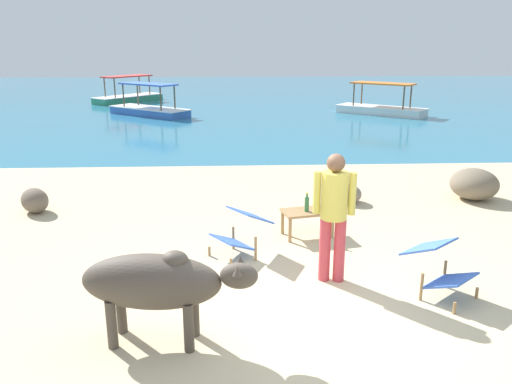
{
  "coord_description": "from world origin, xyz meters",
  "views": [
    {
      "loc": [
        -0.9,
        -5.03,
        2.92
      ],
      "look_at": [
        -0.51,
        3.0,
        0.55
      ],
      "focal_mm": 35.88,
      "sensor_mm": 36.0,
      "label": 1
    }
  ],
  "objects_px": {
    "deck_chair_far": "(241,230)",
    "bottle": "(307,204)",
    "boat_blue": "(149,109)",
    "cow": "(156,282)",
    "person_standing": "(334,208)",
    "low_bench_table": "(308,215)",
    "boat_white": "(381,108)",
    "boat_green": "(128,96)",
    "deck_chair_near": "(439,265)"
  },
  "relations": [
    {
      "from": "cow",
      "to": "bottle",
      "type": "distance_m",
      "value": 3.34
    },
    {
      "from": "cow",
      "to": "boat_green",
      "type": "height_order",
      "value": "boat_green"
    },
    {
      "from": "deck_chair_near",
      "to": "boat_green",
      "type": "distance_m",
      "value": 22.13
    },
    {
      "from": "deck_chair_far",
      "to": "boat_white",
      "type": "bearing_deg",
      "value": -148.41
    },
    {
      "from": "low_bench_table",
      "to": "boat_green",
      "type": "height_order",
      "value": "boat_green"
    },
    {
      "from": "deck_chair_near",
      "to": "boat_white",
      "type": "distance_m",
      "value": 16.12
    },
    {
      "from": "deck_chair_far",
      "to": "boat_blue",
      "type": "distance_m",
      "value": 14.97
    },
    {
      "from": "bottle",
      "to": "boat_green",
      "type": "height_order",
      "value": "boat_green"
    },
    {
      "from": "cow",
      "to": "person_standing",
      "type": "xyz_separation_m",
      "value": [
        1.97,
        1.28,
        0.3
      ]
    },
    {
      "from": "deck_chair_far",
      "to": "low_bench_table",
      "type": "bearing_deg",
      "value": 179.09
    },
    {
      "from": "boat_green",
      "to": "cow",
      "type": "bearing_deg",
      "value": -128.31
    },
    {
      "from": "deck_chair_far",
      "to": "deck_chair_near",
      "type": "bearing_deg",
      "value": 115.41
    },
    {
      "from": "boat_green",
      "to": "boat_blue",
      "type": "distance_m",
      "value": 5.29
    },
    {
      "from": "cow",
      "to": "bottle",
      "type": "bearing_deg",
      "value": 63.14
    },
    {
      "from": "deck_chair_near",
      "to": "person_standing",
      "type": "bearing_deg",
      "value": -149.91
    },
    {
      "from": "cow",
      "to": "boat_blue",
      "type": "bearing_deg",
      "value": 105.96
    },
    {
      "from": "bottle",
      "to": "boat_blue",
      "type": "distance_m",
      "value": 14.59
    },
    {
      "from": "bottle",
      "to": "deck_chair_near",
      "type": "distance_m",
      "value": 2.33
    },
    {
      "from": "boat_green",
      "to": "boat_white",
      "type": "xyz_separation_m",
      "value": [
        11.35,
        -5.14,
        0.0
      ]
    },
    {
      "from": "boat_white",
      "to": "person_standing",
      "type": "bearing_deg",
      "value": -68.81
    },
    {
      "from": "bottle",
      "to": "person_standing",
      "type": "distance_m",
      "value": 1.55
    },
    {
      "from": "low_bench_table",
      "to": "boat_blue",
      "type": "xyz_separation_m",
      "value": [
        -4.49,
        13.85,
        -0.09
      ]
    },
    {
      "from": "bottle",
      "to": "boat_green",
      "type": "xyz_separation_m",
      "value": [
        -6.26,
        18.86,
        -0.28
      ]
    },
    {
      "from": "low_bench_table",
      "to": "deck_chair_near",
      "type": "height_order",
      "value": "deck_chair_near"
    },
    {
      "from": "boat_green",
      "to": "boat_white",
      "type": "relative_size",
      "value": 0.99
    },
    {
      "from": "low_bench_table",
      "to": "boat_white",
      "type": "height_order",
      "value": "boat_white"
    },
    {
      "from": "cow",
      "to": "low_bench_table",
      "type": "distance_m",
      "value": 3.4
    },
    {
      "from": "person_standing",
      "to": "boat_blue",
      "type": "height_order",
      "value": "person_standing"
    },
    {
      "from": "bottle",
      "to": "boat_blue",
      "type": "xyz_separation_m",
      "value": [
        -4.47,
        13.89,
        -0.28
      ]
    },
    {
      "from": "low_bench_table",
      "to": "person_standing",
      "type": "relative_size",
      "value": 0.52
    },
    {
      "from": "low_bench_table",
      "to": "deck_chair_near",
      "type": "distance_m",
      "value": 2.34
    },
    {
      "from": "cow",
      "to": "deck_chair_near",
      "type": "bearing_deg",
      "value": 21.85
    },
    {
      "from": "person_standing",
      "to": "low_bench_table",
      "type": "bearing_deg",
      "value": 13.15
    },
    {
      "from": "cow",
      "to": "person_standing",
      "type": "relative_size",
      "value": 1.08
    },
    {
      "from": "low_bench_table",
      "to": "boat_white",
      "type": "xyz_separation_m",
      "value": [
        5.07,
        13.69,
        -0.09
      ]
    },
    {
      "from": "cow",
      "to": "low_bench_table",
      "type": "xyz_separation_m",
      "value": [
        1.89,
        2.81,
        -0.3
      ]
    },
    {
      "from": "cow",
      "to": "low_bench_table",
      "type": "bearing_deg",
      "value": 63.18
    },
    {
      "from": "cow",
      "to": "boat_white",
      "type": "relative_size",
      "value": 0.49
    },
    {
      "from": "cow",
      "to": "boat_white",
      "type": "distance_m",
      "value": 17.9
    },
    {
      "from": "bottle",
      "to": "cow",
      "type": "bearing_deg",
      "value": -123.94
    },
    {
      "from": "low_bench_table",
      "to": "boat_white",
      "type": "distance_m",
      "value": 14.59
    },
    {
      "from": "deck_chair_far",
      "to": "bottle",
      "type": "bearing_deg",
      "value": 178.3
    },
    {
      "from": "low_bench_table",
      "to": "boat_blue",
      "type": "height_order",
      "value": "boat_blue"
    },
    {
      "from": "low_bench_table",
      "to": "boat_green",
      "type": "bearing_deg",
      "value": 96.05
    },
    {
      "from": "boat_blue",
      "to": "low_bench_table",
      "type": "bearing_deg",
      "value": -33.74
    },
    {
      "from": "cow",
      "to": "deck_chair_far",
      "type": "distance_m",
      "value": 2.28
    },
    {
      "from": "deck_chair_far",
      "to": "boat_white",
      "type": "height_order",
      "value": "boat_white"
    },
    {
      "from": "deck_chair_far",
      "to": "boat_blue",
      "type": "bearing_deg",
      "value": -112.09
    },
    {
      "from": "bottle",
      "to": "person_standing",
      "type": "relative_size",
      "value": 0.18
    },
    {
      "from": "cow",
      "to": "deck_chair_near",
      "type": "distance_m",
      "value": 3.26
    }
  ]
}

